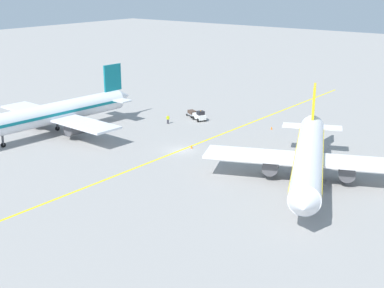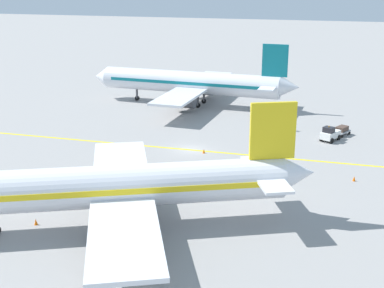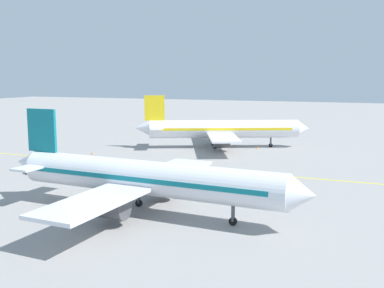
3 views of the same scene
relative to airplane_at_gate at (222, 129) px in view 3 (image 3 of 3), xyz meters
name	(u,v)px [view 3 (image 3 of 3)]	position (x,y,z in m)	size (l,w,h in m)	color
ground_plane	(177,168)	(22.10, -0.49, -3.71)	(400.00, 400.00, 0.00)	gray
apron_yellow_centreline	(177,168)	(22.10, -0.49, -3.71)	(0.40, 120.00, 0.01)	yellow
airplane_at_gate	(222,129)	(0.00, 0.00, 0.00)	(27.73, 33.72, 10.60)	white
airplane_adjacent_stand	(143,178)	(45.19, 5.65, 0.00)	(28.26, 35.53, 10.60)	silver
baggage_tug_white	(56,164)	(30.66, -17.06, -2.81)	(3.35, 2.76, 2.11)	white
baggage_cart_trailing	(35,168)	(33.61, -18.54, -2.95)	(2.95, 2.42, 1.24)	gray
ground_crew_worker	(72,171)	(33.96, -11.57, -2.80)	(0.45, 0.43, 1.68)	#23232D
traffic_cone_near_nose	(168,164)	(21.33, -2.38, -3.43)	(0.32, 0.32, 0.55)	orange
traffic_cone_mid_apron	(92,153)	(16.61, -19.94, -3.43)	(0.32, 0.32, 0.55)	orange
traffic_cone_by_wingtip	(257,147)	(-1.48, 6.98, -3.43)	(0.32, 0.32, 0.55)	orange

